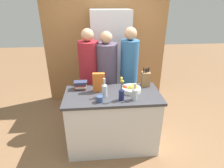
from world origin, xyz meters
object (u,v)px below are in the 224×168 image
object	(u,v)px
refrigerator	(110,61)
bottle_vinegar	(135,93)
knife_block	(146,79)
fruit_bowl	(131,89)
person_at_sink	(89,74)
cereal_box	(99,82)
coffee_mug	(100,99)
person_in_red_tee	(129,72)
book_stack	(81,85)
flower_vase	(121,93)
person_in_blue	(107,75)
bottle_oil	(104,89)

from	to	relation	value
refrigerator	bottle_vinegar	world-z (taller)	refrigerator
refrigerator	knife_block	bearing A→B (deg)	-66.26
fruit_bowl	person_at_sink	distance (m)	0.87
knife_block	cereal_box	world-z (taller)	knife_block
coffee_mug	person_in_red_tee	world-z (taller)	person_in_red_tee
cereal_box	coffee_mug	world-z (taller)	cereal_box
refrigerator	person_in_red_tee	distance (m)	0.74
cereal_box	fruit_bowl	bearing A→B (deg)	-6.60
fruit_bowl	bottle_vinegar	distance (m)	0.26
knife_block	book_stack	xyz separation A→B (m)	(-1.01, -0.02, -0.05)
flower_vase	person_in_blue	distance (m)	0.84
flower_vase	person_at_sink	bearing A→B (deg)	117.98
flower_vase	cereal_box	bearing A→B (deg)	134.74
fruit_bowl	cereal_box	xyz separation A→B (m)	(-0.48, 0.06, 0.10)
refrigerator	bottle_vinegar	size ratio (longest dim) A/B	8.34
cereal_box	person_in_red_tee	xyz separation A→B (m)	(0.54, 0.50, -0.05)
coffee_mug	flower_vase	bearing A→B (deg)	3.95
bottle_vinegar	person_in_blue	xyz separation A→B (m)	(-0.33, 0.83, -0.06)
person_in_red_tee	book_stack	bearing A→B (deg)	-137.41
knife_block	refrigerator	bearing A→B (deg)	113.74
bottle_vinegar	refrigerator	bearing A→B (deg)	98.06
fruit_bowl	bottle_vinegar	bearing A→B (deg)	-89.37
refrigerator	person_in_red_tee	world-z (taller)	refrigerator
refrigerator	person_at_sink	world-z (taller)	refrigerator
refrigerator	coffee_mug	bearing A→B (deg)	-99.96
coffee_mug	person_in_red_tee	xyz separation A→B (m)	(0.53, 0.82, 0.05)
coffee_mug	refrigerator	bearing A→B (deg)	80.04
coffee_mug	person_at_sink	world-z (taller)	person_at_sink
cereal_box	person_in_red_tee	distance (m)	0.73
knife_block	person_at_sink	xyz separation A→B (m)	(-0.89, 0.43, -0.05)
coffee_mug	cereal_box	bearing A→B (deg)	90.51
bottle_oil	person_at_sink	size ratio (longest dim) A/B	0.16
cereal_box	bottle_vinegar	distance (m)	0.57
flower_vase	coffee_mug	distance (m)	0.30
knife_block	person_in_red_tee	world-z (taller)	person_in_red_tee
fruit_bowl	bottle_oil	size ratio (longest dim) A/B	1.04
refrigerator	person_in_blue	world-z (taller)	refrigerator
knife_block	flower_vase	size ratio (longest dim) A/B	0.92
book_stack	bottle_vinegar	bearing A→B (deg)	-27.89
bottle_oil	refrigerator	bearing A→B (deg)	81.92
bottle_vinegar	person_in_blue	world-z (taller)	person_in_blue
fruit_bowl	cereal_box	world-z (taller)	cereal_box
person_in_red_tee	flower_vase	bearing A→B (deg)	-90.25
book_stack	bottle_vinegar	distance (m)	0.86
coffee_mug	person_at_sink	bearing A→B (deg)	100.21
person_in_blue	person_in_red_tee	bearing A→B (deg)	-12.84
fruit_bowl	bottle_oil	distance (m)	0.43
coffee_mug	person_in_blue	size ratio (longest dim) A/B	0.07
bottle_vinegar	fruit_bowl	bearing A→B (deg)	90.63
bottle_oil	coffee_mug	bearing A→B (deg)	-116.46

